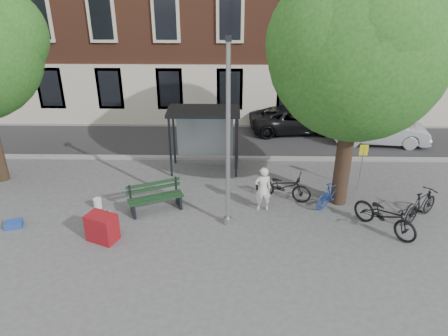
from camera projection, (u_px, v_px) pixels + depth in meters
name	position (u px, v px, depth m)	size (l,w,h in m)	color
ground	(228.00, 223.00, 14.62)	(90.00, 90.00, 0.00)	#4C4C4F
road	(229.00, 141.00, 20.88)	(40.00, 4.00, 0.01)	#28282B
curb_near	(229.00, 158.00, 19.07)	(40.00, 0.25, 0.12)	gray
curb_far	(230.00, 125.00, 22.64)	(40.00, 0.25, 0.12)	gray
lamppost	(228.00, 148.00, 13.38)	(0.28, 0.35, 6.11)	#9EA0A3
tree_right	(360.00, 45.00, 13.28)	(5.76, 5.60, 8.20)	black
bus_shelter	(214.00, 126.00, 17.44)	(2.85, 1.45, 2.62)	#1E2328
painter	(263.00, 189.00, 15.05)	(0.60, 0.39, 1.65)	silver
bench	(155.00, 198.00, 15.21)	(1.99, 1.29, 0.98)	#1E2328
bike_a	(283.00, 186.00, 15.82)	(0.72, 2.06, 1.08)	black
bike_b	(332.00, 194.00, 15.44)	(0.46, 1.62, 0.98)	navy
bike_c	(385.00, 215.00, 13.99)	(0.79, 2.27, 1.19)	black
bike_d	(421.00, 205.00, 14.64)	(0.51, 1.82, 1.09)	black
car_dark	(295.00, 119.00, 21.80)	(2.07, 4.49, 1.25)	black
car_silver	(380.00, 129.00, 20.40)	(1.52, 4.35, 1.43)	#B6B9BE
red_stand	(102.00, 228.00, 13.62)	(0.90, 0.60, 0.90)	maroon
blue_crate	(14.00, 224.00, 14.41)	(0.55, 0.40, 0.20)	#204196
bucket_a	(105.00, 217.00, 14.66)	(0.28, 0.28, 0.36)	silver
bucket_b	(107.00, 217.00, 14.65)	(0.28, 0.28, 0.36)	silver
bucket_c	(98.00, 203.00, 15.44)	(0.28, 0.28, 0.36)	white
notice_sign	(363.00, 158.00, 16.14)	(0.32, 0.04, 1.84)	#9EA0A3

